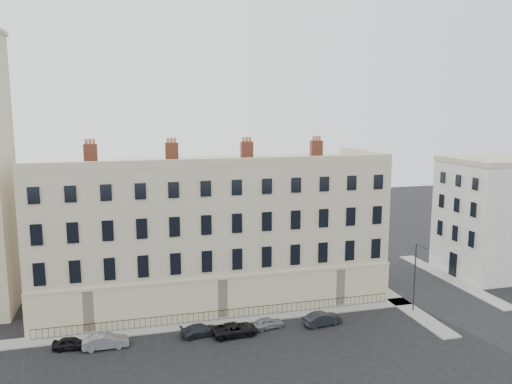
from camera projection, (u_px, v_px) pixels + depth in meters
ground at (301, 337)px, 45.15m from camera, size 160.00×160.00×0.00m
terrace at (212, 230)px, 53.85m from camera, size 36.22×12.22×17.00m
adjacent_building at (491, 219)px, 61.95m from camera, size 10.00×10.00×14.00m
pavement_terrace at (183, 326)px, 47.35m from camera, size 48.00×2.00×0.12m
pavement_east_return at (385, 292)px, 56.09m from camera, size 2.00×24.00×0.12m
pavement_adjacent at (451, 279)px, 60.56m from camera, size 2.00×20.00×0.12m
railings at (224, 315)px, 48.68m from camera, size 35.00×0.04×0.96m
car_a at (72, 343)px, 42.68m from camera, size 3.29×1.66×1.07m
car_b at (106, 341)px, 42.87m from camera, size 3.87×1.42×1.27m
car_c at (201, 330)px, 45.28m from camera, size 3.87×2.05×1.07m
car_d at (235, 329)px, 45.31m from camera, size 4.34×2.20×1.18m
car_e at (268, 323)px, 46.82m from camera, size 3.30×1.75×1.07m
car_f at (322, 319)px, 47.54m from camera, size 3.91×1.85×1.24m
streetlamp at (416, 274)px, 50.19m from camera, size 0.38×1.54×7.16m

